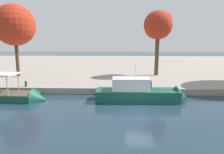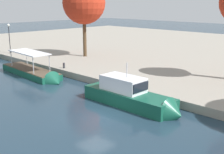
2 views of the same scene
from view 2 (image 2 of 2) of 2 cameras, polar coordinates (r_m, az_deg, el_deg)
The scene contains 6 objects.
ground_plane at distance 23.83m, azimuth -3.22°, elevation -7.60°, with size 220.00×220.00×0.00m, color #1E3342.
tour_boat_1 at distance 37.70m, azimuth -14.73°, elevation 0.52°, with size 11.81×3.19×4.02m.
motor_yacht_2 at distance 25.90m, azimuth 4.07°, elevation -4.18°, with size 9.79×2.69×4.67m.
mooring_bollard_0 at distance 37.87m, azimuth -9.25°, elevation 2.27°, with size 0.29×0.29×0.72m.
lamp_post at distance 51.09m, azimuth -19.22°, elevation 7.72°, with size 0.42×0.42×4.75m.
tree_1 at distance 45.56m, azimuth -5.42°, elevation 14.19°, with size 6.39×6.39×11.24m.
Camera 2 is at (16.41, -14.85, 8.83)m, focal length 47.43 mm.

